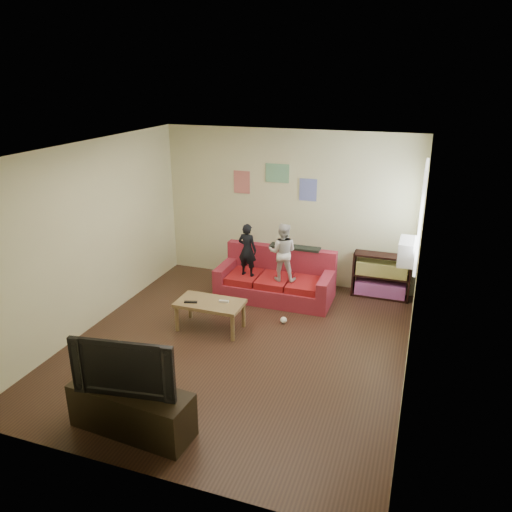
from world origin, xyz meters
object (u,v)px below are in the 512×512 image
(tv_stand, at_px, (132,410))
(television, at_px, (127,364))
(child_b, at_px, (283,252))
(file_box, at_px, (302,299))
(sofa, at_px, (276,281))
(bookshelf, at_px, (381,278))
(coffee_table, at_px, (210,306))
(child_a, at_px, (247,250))

(tv_stand, height_order, television, television)
(child_b, xyz_separation_m, file_box, (0.36, -0.06, -0.74))
(television, bearing_deg, sofa, 74.93)
(child_b, relative_size, tv_stand, 0.71)
(sofa, distance_m, child_b, 0.63)
(sofa, relative_size, child_b, 2.00)
(sofa, xyz_separation_m, tv_stand, (-0.45, -3.71, -0.03))
(sofa, distance_m, television, 3.77)
(bookshelf, distance_m, tv_stand, 4.78)
(bookshelf, relative_size, file_box, 2.47)
(sofa, xyz_separation_m, coffee_table, (-0.59, -1.39, 0.09))
(sofa, bearing_deg, child_b, -48.10)
(file_box, bearing_deg, child_b, 171.37)
(coffee_table, xyz_separation_m, file_box, (1.10, 1.17, -0.24))
(sofa, bearing_deg, child_a, -159.95)
(child_a, xyz_separation_m, television, (-0.00, -3.54, -0.03))
(child_b, xyz_separation_m, coffee_table, (-0.73, -1.23, -0.50))
(child_a, height_order, television, child_a)
(tv_stand, bearing_deg, television, -175.61)
(child_b, relative_size, bookshelf, 1.01)
(child_a, height_order, coffee_table, child_a)
(bookshelf, relative_size, tv_stand, 0.71)
(coffee_table, relative_size, file_box, 2.55)
(bookshelf, bearing_deg, television, -116.27)
(bookshelf, height_order, tv_stand, bookshelf)
(sofa, height_order, tv_stand, sofa)
(child_b, xyz_separation_m, television, (-0.60, -3.54, -0.06))
(coffee_table, xyz_separation_m, television, (0.13, -2.31, 0.44))
(bookshelf, bearing_deg, child_b, -153.79)
(child_b, distance_m, television, 3.59)
(child_a, xyz_separation_m, bookshelf, (2.11, 0.74, -0.51))
(child_a, bearing_deg, child_b, -172.72)
(tv_stand, bearing_deg, child_b, 84.74)
(child_a, distance_m, child_b, 0.60)
(child_a, height_order, child_b, child_b)
(sofa, relative_size, television, 1.74)
(child_b, relative_size, file_box, 2.49)
(bookshelf, height_order, television, television)
(tv_stand, distance_m, television, 0.56)
(child_a, relative_size, child_b, 0.93)
(sofa, height_order, file_box, sofa)
(file_box, bearing_deg, child_a, 176.72)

